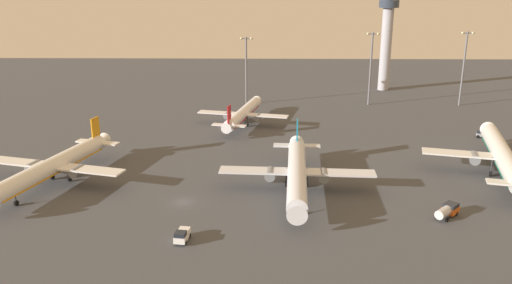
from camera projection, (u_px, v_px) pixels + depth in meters
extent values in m
plane|color=#424449|center=(183.00, 202.00, 104.60)|extent=(416.00, 416.00, 0.00)
cylinder|color=#A8A8B2|center=(386.00, 50.00, 210.14)|extent=(4.40, 4.40, 33.35)
cylinder|color=#2D3847|center=(389.00, 4.00, 204.75)|extent=(8.00, 8.00, 3.00)
cylinder|color=silver|center=(297.00, 172.00, 108.89)|extent=(6.03, 37.73, 3.97)
cone|color=silver|center=(297.00, 213.00, 89.80)|extent=(3.90, 2.71, 3.77)
cone|color=silver|center=(297.00, 144.00, 128.17)|extent=(3.72, 3.11, 3.57)
cube|color=silver|center=(297.00, 172.00, 109.94)|extent=(33.57, 6.01, 0.37)
cube|color=silver|center=(297.00, 146.00, 126.22)|extent=(11.60, 3.13, 0.37)
cube|color=#1984B2|center=(297.00, 134.00, 124.98)|extent=(0.50, 3.35, 6.78)
cylinder|color=slate|center=(324.00, 176.00, 109.75)|extent=(2.50, 3.88, 2.30)
cylinder|color=slate|center=(270.00, 174.00, 110.57)|extent=(2.50, 3.88, 2.30)
cube|color=#1984B2|center=(297.00, 177.00, 109.21)|extent=(5.47, 34.71, 0.38)
cylinder|color=#333338|center=(297.00, 204.00, 97.99)|extent=(0.29, 0.29, 3.70)
cylinder|color=black|center=(297.00, 213.00, 98.54)|extent=(0.48, 1.17, 1.15)
cylinder|color=#333338|center=(307.00, 176.00, 111.76)|extent=(0.29, 0.29, 3.70)
cylinder|color=black|center=(307.00, 184.00, 112.31)|extent=(0.48, 1.17, 1.15)
cylinder|color=#333338|center=(286.00, 176.00, 112.08)|extent=(0.29, 0.29, 3.70)
cylinder|color=black|center=(286.00, 184.00, 112.63)|extent=(0.48, 1.17, 1.15)
cylinder|color=silver|center=(52.00, 167.00, 112.60)|extent=(13.23, 36.78, 3.91)
cone|color=silver|center=(102.00, 141.00, 130.92)|extent=(4.14, 3.68, 3.52)
cube|color=silver|center=(55.00, 166.00, 113.60)|extent=(32.86, 12.38, 0.36)
cube|color=silver|center=(98.00, 142.00, 129.06)|extent=(11.57, 5.27, 0.36)
cube|color=orange|center=(96.00, 131.00, 127.85)|extent=(1.14, 3.26, 6.68)
cylinder|color=slate|center=(78.00, 171.00, 112.33)|extent=(3.13, 4.16, 2.26)
cylinder|color=slate|center=(34.00, 167.00, 115.29)|extent=(3.13, 4.16, 2.26)
cube|color=orange|center=(52.00, 171.00, 112.91)|extent=(12.10, 33.82, 0.37)
cylinder|color=#333338|center=(15.00, 195.00, 102.26)|extent=(0.29, 0.29, 3.65)
cylinder|color=black|center=(16.00, 203.00, 102.80)|extent=(0.69, 1.20, 1.13)
cylinder|color=#333338|center=(69.00, 171.00, 114.91)|extent=(0.29, 0.29, 3.65)
cylinder|color=black|center=(70.00, 179.00, 115.45)|extent=(0.69, 1.20, 1.13)
cylinder|color=#333338|center=(52.00, 169.00, 116.09)|extent=(0.29, 0.29, 3.65)
cylinder|color=black|center=(53.00, 177.00, 116.63)|extent=(0.69, 1.20, 1.13)
cylinder|color=silver|center=(502.00, 155.00, 119.22)|extent=(14.12, 40.01, 4.25)
cone|color=silver|center=(489.00, 130.00, 138.96)|extent=(4.57, 3.60, 4.03)
cube|color=silver|center=(503.00, 157.00, 118.26)|extent=(35.74, 13.22, 0.39)
cylinder|color=slate|center=(474.00, 158.00, 120.06)|extent=(3.38, 4.51, 2.46)
cube|color=#146B4C|center=(502.00, 159.00, 119.57)|extent=(12.90, 36.79, 0.40)
cylinder|color=#333338|center=(493.00, 147.00, 131.66)|extent=(0.31, 0.31, 3.97)
cylinder|color=black|center=(491.00, 154.00, 132.24)|extent=(0.74, 1.30, 1.23)
cylinder|color=#333338|center=(492.00, 166.00, 117.87)|extent=(0.31, 0.31, 3.97)
cylinder|color=black|center=(491.00, 174.00, 118.46)|extent=(0.74, 1.30, 1.23)
cylinder|color=white|center=(243.00, 113.00, 161.26)|extent=(10.40, 32.32, 3.42)
cone|color=white|center=(256.00, 101.00, 177.27)|extent=(3.64, 2.81, 3.24)
cone|color=white|center=(227.00, 127.00, 145.08)|extent=(3.55, 3.13, 3.07)
cube|color=white|center=(243.00, 114.00, 160.48)|extent=(28.85, 9.79, 0.31)
cube|color=white|center=(229.00, 125.00, 146.61)|extent=(10.12, 4.26, 0.31)
cube|color=red|center=(229.00, 116.00, 146.05)|extent=(0.89, 2.87, 5.84)
cylinder|color=slate|center=(228.00, 115.00, 161.79)|extent=(2.64, 3.59, 1.98)
cylinder|color=slate|center=(258.00, 117.00, 159.55)|extent=(2.64, 3.59, 1.98)
cube|color=red|center=(243.00, 116.00, 161.54)|extent=(9.50, 29.72, 0.32)
cylinder|color=#333338|center=(251.00, 110.00, 171.34)|extent=(0.25, 0.25, 3.19)
cylinder|color=black|center=(251.00, 115.00, 171.81)|extent=(0.57, 1.04, 0.99)
cylinder|color=#333338|center=(235.00, 119.00, 160.10)|extent=(0.25, 0.25, 3.19)
cylinder|color=black|center=(235.00, 124.00, 160.57)|extent=(0.57, 1.04, 0.99)
cylinder|color=#333338|center=(248.00, 120.00, 159.20)|extent=(0.25, 0.25, 3.19)
cylinder|color=black|center=(248.00, 125.00, 159.67)|extent=(0.57, 1.04, 0.99)
cube|color=#D85919|center=(450.00, 210.00, 98.63)|extent=(3.81, 3.82, 1.20)
cube|color=#1E232D|center=(451.00, 205.00, 98.35)|extent=(3.42, 3.43, 0.70)
cylinder|color=silver|center=(444.00, 212.00, 96.71)|extent=(4.22, 4.26, 1.80)
cylinder|color=black|center=(446.00, 210.00, 99.80)|extent=(0.84, 0.85, 0.90)
cylinder|color=black|center=(456.00, 214.00, 98.37)|extent=(0.84, 0.85, 0.90)
cylinder|color=black|center=(436.00, 216.00, 97.23)|extent=(0.84, 0.85, 0.90)
cylinder|color=black|center=(447.00, 220.00, 95.80)|extent=(0.84, 0.85, 0.90)
cube|color=white|center=(181.00, 239.00, 87.53)|extent=(2.26, 2.35, 1.10)
cube|color=#1E232D|center=(180.00, 234.00, 87.26)|extent=(2.07, 2.07, 0.70)
cube|color=white|center=(184.00, 233.00, 89.27)|extent=(2.22, 2.63, 1.40)
cylinder|color=black|center=(185.00, 243.00, 87.29)|extent=(0.42, 0.93, 0.90)
cylinder|color=black|center=(176.00, 242.00, 87.54)|extent=(0.42, 0.93, 0.90)
cylinder|color=black|center=(189.00, 236.00, 89.83)|extent=(0.42, 0.93, 0.90)
cylinder|color=black|center=(180.00, 235.00, 90.07)|extent=(0.42, 0.93, 0.90)
cube|color=gray|center=(479.00, 134.00, 148.27)|extent=(2.13, 2.24, 0.90)
cube|color=#1E232D|center=(479.00, 132.00, 148.04)|extent=(1.90, 2.04, 0.70)
cylinder|color=black|center=(478.00, 136.00, 147.82)|extent=(0.95, 0.59, 0.90)
cylinder|color=black|center=(478.00, 135.00, 149.15)|extent=(0.95, 0.59, 0.90)
cylinder|color=black|center=(486.00, 137.00, 147.10)|extent=(0.95, 0.59, 0.90)
cylinder|color=black|center=(486.00, 136.00, 148.43)|extent=(0.95, 0.59, 0.90)
cylinder|color=slate|center=(463.00, 69.00, 183.38)|extent=(0.70, 0.70, 26.58)
cube|color=slate|center=(468.00, 33.00, 179.62)|extent=(4.80, 0.40, 0.40)
sphere|color=#F9EAB2|center=(462.00, 33.00, 179.65)|extent=(0.90, 0.90, 0.90)
sphere|color=#F9EAB2|center=(473.00, 33.00, 179.58)|extent=(0.90, 0.90, 0.90)
cylinder|color=slate|center=(246.00, 71.00, 185.79)|extent=(0.70, 0.70, 24.46)
cube|color=slate|center=(246.00, 39.00, 182.34)|extent=(4.80, 0.40, 0.40)
sphere|color=#F9EAB2|center=(241.00, 39.00, 182.37)|extent=(0.90, 0.90, 0.90)
sphere|color=#F9EAB2|center=(251.00, 39.00, 182.31)|extent=(0.90, 0.90, 0.90)
cylinder|color=slate|center=(370.00, 69.00, 184.49)|extent=(0.70, 0.70, 26.18)
cube|color=slate|center=(373.00, 34.00, 180.79)|extent=(4.80, 0.40, 0.40)
sphere|color=#F9EAB2|center=(368.00, 34.00, 180.82)|extent=(0.90, 0.90, 0.90)
sphere|color=#F9EAB2|center=(378.00, 34.00, 180.76)|extent=(0.90, 0.90, 0.90)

